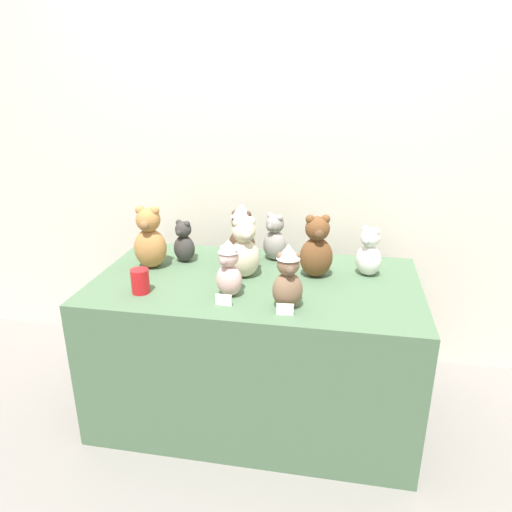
{
  "coord_description": "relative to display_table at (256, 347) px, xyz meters",
  "views": [
    {
      "loc": [
        0.37,
        -1.78,
        1.63
      ],
      "look_at": [
        0.0,
        0.25,
        0.85
      ],
      "focal_mm": 33.43,
      "sensor_mm": 36.0,
      "label": 1
    }
  ],
  "objects": [
    {
      "name": "teddy_bear_blush",
      "position": [
        -0.08,
        -0.19,
        0.49
      ],
      "size": [
        0.15,
        0.13,
        0.26
      ],
      "rotation": [
        0.0,
        0.0,
        -0.37
      ],
      "color": "beige",
      "rests_on": "display_table"
    },
    {
      "name": "teddy_bear_snow",
      "position": [
        0.52,
        0.16,
        0.48
      ],
      "size": [
        0.16,
        0.15,
        0.24
      ],
      "rotation": [
        0.0,
        0.0,
        -0.55
      ],
      "color": "white",
      "rests_on": "display_table"
    },
    {
      "name": "wall_back",
      "position": [
        0.0,
        0.67,
        0.93
      ],
      "size": [
        7.0,
        0.08,
        2.6
      ],
      "primitive_type": "cube",
      "color": "silver",
      "rests_on": "ground_plane"
    },
    {
      "name": "teddy_bear_caramel",
      "position": [
        -0.55,
        0.06,
        0.51
      ],
      "size": [
        0.17,
        0.15,
        0.32
      ],
      "rotation": [
        0.0,
        0.0,
        0.04
      ],
      "color": "#B27A42",
      "rests_on": "display_table"
    },
    {
      "name": "display_table",
      "position": [
        0.0,
        0.0,
        0.0
      ],
      "size": [
        1.52,
        0.84,
        0.73
      ],
      "primitive_type": "cube",
      "color": "#4C6B4C",
      "rests_on": "ground_plane"
    },
    {
      "name": "teddy_bear_cream",
      "position": [
        -0.06,
        0.03,
        0.5
      ],
      "size": [
        0.19,
        0.18,
        0.29
      ],
      "rotation": [
        0.0,
        0.0,
        0.49
      ],
      "color": "beige",
      "rests_on": "display_table"
    },
    {
      "name": "teddy_bear_ash",
      "position": [
        0.05,
        0.28,
        0.48
      ],
      "size": [
        0.16,
        0.15,
        0.25
      ],
      "rotation": [
        0.0,
        0.0,
        -0.49
      ],
      "color": "gray",
      "rests_on": "display_table"
    },
    {
      "name": "teddy_bear_chestnut",
      "position": [
        0.27,
        0.1,
        0.51
      ],
      "size": [
        0.18,
        0.16,
        0.31
      ],
      "rotation": [
        0.0,
        0.0,
        0.22
      ],
      "color": "brown",
      "rests_on": "display_table"
    },
    {
      "name": "name_card_front_left",
      "position": [
        -0.08,
        -0.29,
        0.39
      ],
      "size": [
        0.07,
        0.01,
        0.05
      ],
      "primitive_type": "cube",
      "rotation": [
        0.0,
        0.0,
        -0.04
      ],
      "color": "white",
      "rests_on": "display_table"
    },
    {
      "name": "name_card_front_middle",
      "position": [
        0.18,
        -0.33,
        0.39
      ],
      "size": [
        0.07,
        0.01,
        0.05
      ],
      "primitive_type": "cube",
      "rotation": [
        0.0,
        0.0,
        0.08
      ],
      "color": "white",
      "rests_on": "display_table"
    },
    {
      "name": "teddy_bear_charcoal",
      "position": [
        -0.41,
        0.17,
        0.47
      ],
      "size": [
        0.14,
        0.13,
        0.22
      ],
      "rotation": [
        0.0,
        0.0,
        -0.31
      ],
      "color": "#383533",
      "rests_on": "display_table"
    },
    {
      "name": "teddy_bear_mocha",
      "position": [
        0.18,
        -0.26,
        0.5
      ],
      "size": [
        0.15,
        0.14,
        0.28
      ],
      "rotation": [
        0.0,
        0.0,
        0.3
      ],
      "color": "#7F6047",
      "rests_on": "display_table"
    },
    {
      "name": "party_cup_red",
      "position": [
        -0.48,
        -0.23,
        0.42
      ],
      "size": [
        0.08,
        0.08,
        0.11
      ],
      "primitive_type": "cylinder",
      "color": "red",
      "rests_on": "display_table"
    },
    {
      "name": "ground_plane",
      "position": [
        0.0,
        -0.25,
        -0.37
      ],
      "size": [
        10.0,
        10.0,
        0.0
      ],
      "primitive_type": "plane",
      "color": "gray"
    },
    {
      "name": "teddy_bear_cocoa",
      "position": [
        -0.12,
        0.23,
        0.51
      ],
      "size": [
        0.15,
        0.13,
        0.31
      ],
      "rotation": [
        0.0,
        0.0,
        -0.09
      ],
      "color": "#4C3323",
      "rests_on": "display_table"
    }
  ]
}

